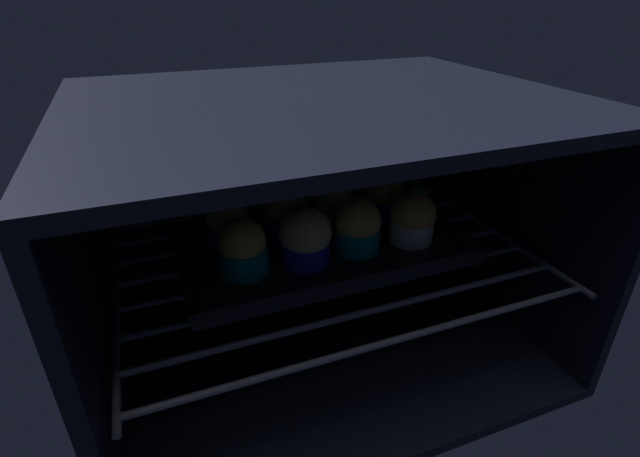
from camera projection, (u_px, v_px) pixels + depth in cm
name	position (u px, v px, depth cm)	size (l,w,h in cm)	color
oven_cavity	(312.00, 221.00, 67.11)	(59.00, 47.00, 37.00)	black
oven_rack	(323.00, 255.00, 65.20)	(54.80, 42.00, 0.80)	#444756
baking_tray	(320.00, 245.00, 65.68)	(38.70, 22.99, 2.20)	black
muffin_row0_col0	(243.00, 248.00, 57.14)	(6.07, 6.07, 7.26)	#0C8C84
muffin_row0_col1	(305.00, 237.00, 59.06)	(6.65, 6.65, 7.69)	#1928B7
muffin_row0_col2	(357.00, 226.00, 61.92)	(6.19, 6.19, 7.69)	#0C8C84
muffin_row0_col3	(412.00, 218.00, 64.32)	(6.35, 6.35, 7.95)	silver
muffin_row1_col0	(228.00, 223.00, 63.34)	(6.07, 6.07, 7.13)	#1928B7
muffin_row1_col1	(285.00, 213.00, 65.55)	(6.07, 6.07, 7.47)	#1928B7
muffin_row1_col2	(332.00, 204.00, 68.63)	(6.07, 6.07, 7.19)	silver
muffin_row1_col3	(384.00, 195.00, 70.79)	(6.10, 6.10, 8.06)	#1928B7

